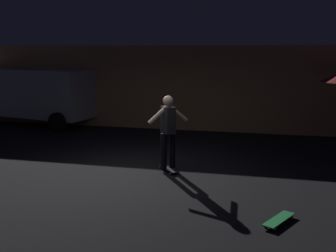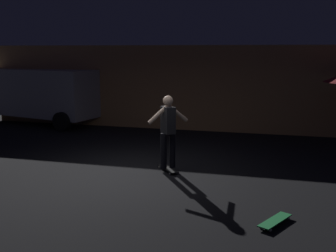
{
  "view_description": "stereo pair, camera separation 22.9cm",
  "coord_description": "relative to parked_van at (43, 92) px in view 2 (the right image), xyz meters",
  "views": [
    {
      "loc": [
        2.86,
        -8.41,
        2.75
      ],
      "look_at": [
        0.7,
        0.51,
        1.05
      ],
      "focal_mm": 44.29,
      "sensor_mm": 36.0,
      "label": 1
    },
    {
      "loc": [
        3.08,
        -8.36,
        2.75
      ],
      "look_at": [
        0.7,
        0.51,
        1.05
      ],
      "focal_mm": 44.29,
      "sensor_mm": 36.0,
      "label": 2
    }
  ],
  "objects": [
    {
      "name": "low_building",
      "position": [
        4.52,
        2.1,
        0.29
      ],
      "size": [
        12.77,
        4.27,
        2.89
      ],
      "color": "tan",
      "rests_on": "ground_plane"
    },
    {
      "name": "skater",
      "position": [
        6.21,
        -4.94,
        -0.12
      ],
      "size": [
        0.82,
        0.69,
        1.67
      ],
      "color": "black",
      "rests_on": "skateboard_ridden"
    },
    {
      "name": "skateboard_ridden",
      "position": [
        6.21,
        -4.94,
        -1.11
      ],
      "size": [
        0.64,
        0.73,
        0.07
      ],
      "color": "black",
      "rests_on": "ground_plane"
    },
    {
      "name": "parked_van",
      "position": [
        0.0,
        0.0,
        0.0
      ],
      "size": [
        4.9,
        3.05,
        2.03
      ],
      "color": "#B2B2B7",
      "rests_on": "ground_plane"
    },
    {
      "name": "ground_plane",
      "position": [
        5.5,
        -5.44,
        -1.16
      ],
      "size": [
        28.0,
        28.0,
        0.0
      ],
      "primitive_type": "plane",
      "color": "black"
    },
    {
      "name": "skateboard_spare",
      "position": [
        8.62,
        -7.34,
        -1.11
      ],
      "size": [
        0.53,
        0.79,
        0.07
      ],
      "color": "green",
      "rests_on": "ground_plane"
    }
  ]
}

